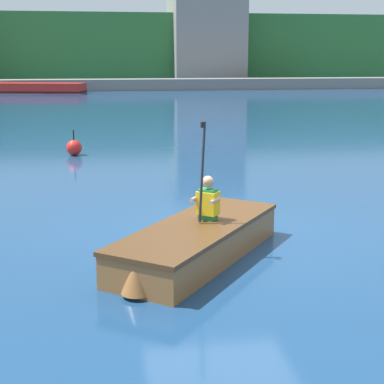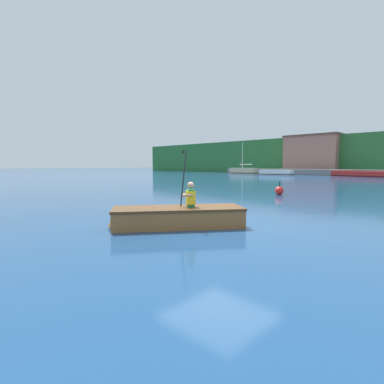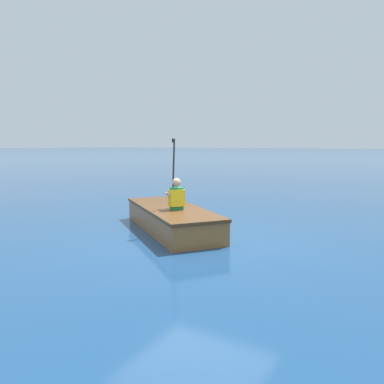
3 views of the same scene
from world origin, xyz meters
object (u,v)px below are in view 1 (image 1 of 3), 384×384
object	(u,v)px
rowboat_foreground	(196,240)
moored_boat_dock_center_near	(37,88)
person_paddler	(208,200)
channel_buoy	(74,148)

from	to	relation	value
rowboat_foreground	moored_boat_dock_center_near	bearing A→B (deg)	98.89
rowboat_foreground	person_paddler	distance (m)	0.62
moored_boat_dock_center_near	person_paddler	distance (m)	38.56
rowboat_foreground	person_paddler	xyz separation A→B (m)	(0.21, 0.28, 0.51)
person_paddler	rowboat_foreground	bearing A→B (deg)	-126.92
rowboat_foreground	person_paddler	world-z (taller)	person_paddler
moored_boat_dock_center_near	person_paddler	size ratio (longest dim) A/B	5.21
rowboat_foreground	channel_buoy	xyz separation A→B (m)	(-2.05, 9.16, -0.05)
person_paddler	channel_buoy	world-z (taller)	person_paddler
moored_boat_dock_center_near	channel_buoy	world-z (taller)	moored_boat_dock_center_near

